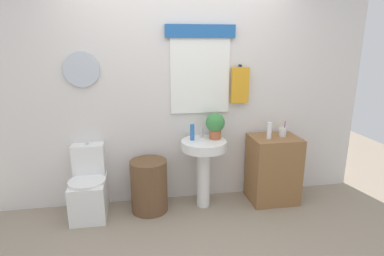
# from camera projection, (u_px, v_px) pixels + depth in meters

# --- Properties ---
(ground_plane) EXTENTS (8.00, 8.00, 0.00)m
(ground_plane) POSITION_uv_depth(u_px,v_px,m) (198.00, 254.00, 2.79)
(ground_plane) COLOR gray
(back_wall) EXTENTS (4.40, 0.18, 2.60)m
(back_wall) POSITION_uv_depth(u_px,v_px,m) (180.00, 90.00, 3.54)
(back_wall) COLOR silver
(back_wall) RESTS_ON ground_plane
(toilet) EXTENTS (0.38, 0.51, 0.78)m
(toilet) POSITION_uv_depth(u_px,v_px,m) (89.00, 189.00, 3.38)
(toilet) COLOR white
(toilet) RESTS_ON ground_plane
(laundry_hamper) EXTENTS (0.40, 0.40, 0.59)m
(laundry_hamper) POSITION_uv_depth(u_px,v_px,m) (149.00, 186.00, 3.45)
(laundry_hamper) COLOR brown
(laundry_hamper) RESTS_ON ground_plane
(pedestal_sink) EXTENTS (0.50, 0.50, 0.78)m
(pedestal_sink) POSITION_uv_depth(u_px,v_px,m) (204.00, 158.00, 3.48)
(pedestal_sink) COLOR white
(pedestal_sink) RESTS_ON ground_plane
(faucet) EXTENTS (0.03, 0.03, 0.10)m
(faucet) POSITION_uv_depth(u_px,v_px,m) (202.00, 133.00, 3.53)
(faucet) COLOR silver
(faucet) RESTS_ON pedestal_sink
(wooden_cabinet) EXTENTS (0.54, 0.44, 0.78)m
(wooden_cabinet) POSITION_uv_depth(u_px,v_px,m) (273.00, 169.00, 3.67)
(wooden_cabinet) COLOR olive
(wooden_cabinet) RESTS_ON ground_plane
(soap_bottle) EXTENTS (0.05, 0.05, 0.18)m
(soap_bottle) POSITION_uv_depth(u_px,v_px,m) (192.00, 132.00, 3.43)
(soap_bottle) COLOR #2D6BB7
(soap_bottle) RESTS_ON pedestal_sink
(potted_plant) EXTENTS (0.21, 0.21, 0.29)m
(potted_plant) POSITION_uv_depth(u_px,v_px,m) (215.00, 124.00, 3.46)
(potted_plant) COLOR #AD5B38
(potted_plant) RESTS_ON pedestal_sink
(lotion_bottle) EXTENTS (0.05, 0.05, 0.19)m
(lotion_bottle) POSITION_uv_depth(u_px,v_px,m) (269.00, 130.00, 3.49)
(lotion_bottle) COLOR white
(lotion_bottle) RESTS_ON wooden_cabinet
(toothbrush_cup) EXTENTS (0.08, 0.08, 0.19)m
(toothbrush_cup) POSITION_uv_depth(u_px,v_px,m) (283.00, 132.00, 3.58)
(toothbrush_cup) COLOR silver
(toothbrush_cup) RESTS_ON wooden_cabinet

